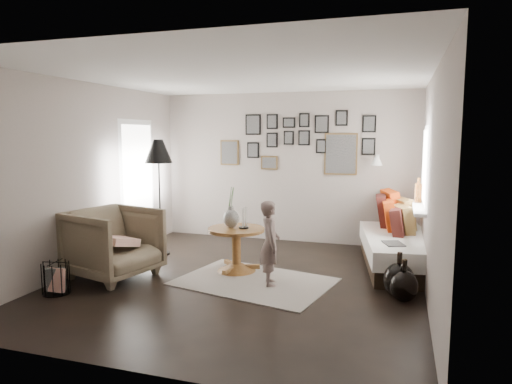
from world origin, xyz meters
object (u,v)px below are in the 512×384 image
(floor_lamp, at_px, (159,156))
(daybed, at_px, (398,244))
(magazine_basket, at_px, (56,278))
(demijohn_small, at_px, (404,286))
(vase, at_px, (231,215))
(armchair, at_px, (114,243))
(child, at_px, (270,243))
(pedestal_table, at_px, (236,251))
(demijohn_large, at_px, (399,280))

(floor_lamp, bearing_deg, daybed, 7.30)
(magazine_basket, height_order, demijohn_small, demijohn_small)
(vase, bearing_deg, daybed, 23.02)
(armchair, height_order, child, child)
(daybed, xyz_separation_m, magazine_basket, (-3.86, -2.42, -0.14))
(pedestal_table, distance_m, demijohn_small, 2.25)
(vase, height_order, magazine_basket, vase)
(vase, height_order, demijohn_small, vase)
(daybed, distance_m, magazine_basket, 4.55)
(child, bearing_deg, daybed, -70.85)
(daybed, xyz_separation_m, floor_lamp, (-3.56, -0.46, 1.23))
(vase, distance_m, floor_lamp, 1.64)
(armchair, distance_m, floor_lamp, 1.63)
(demijohn_small, bearing_deg, pedestal_table, 167.10)
(magazine_basket, bearing_deg, child, 24.52)
(pedestal_table, distance_m, daybed, 2.32)
(magazine_basket, bearing_deg, daybed, 32.11)
(demijohn_small, xyz_separation_m, child, (-1.60, 0.10, 0.35))
(armchair, xyz_separation_m, floor_lamp, (0.01, 1.21, 1.10))
(floor_lamp, distance_m, demijohn_small, 4.01)
(floor_lamp, height_order, magazine_basket, floor_lamp)
(magazine_basket, distance_m, demijohn_large, 4.03)
(magazine_basket, relative_size, demijohn_small, 0.78)
(demijohn_large, xyz_separation_m, demijohn_small, (0.05, -0.12, -0.02))
(demijohn_small, distance_m, child, 1.64)
(vase, height_order, armchair, vase)
(demijohn_small, bearing_deg, child, 176.42)
(floor_lamp, distance_m, demijohn_large, 3.93)
(floor_lamp, xyz_separation_m, magazine_basket, (-0.30, -1.96, -1.37))
(demijohn_large, bearing_deg, vase, 169.72)
(daybed, bearing_deg, demijohn_small, -95.83)
(demijohn_large, relative_size, demijohn_small, 1.10)
(armchair, relative_size, demijohn_large, 1.88)
(vase, relative_size, armchair, 0.55)
(demijohn_small, bearing_deg, daybed, 93.24)
(pedestal_table, bearing_deg, daybed, 24.25)
(floor_lamp, relative_size, magazine_basket, 4.76)
(pedestal_table, distance_m, vase, 0.51)
(daybed, height_order, demijohn_small, daybed)
(vase, xyz_separation_m, demijohn_large, (2.22, -0.40, -0.57))
(floor_lamp, bearing_deg, child, -23.74)
(pedestal_table, xyz_separation_m, demijohn_small, (2.19, -0.50, -0.10))
(daybed, height_order, child, child)
(demijohn_small, bearing_deg, vase, 167.06)
(pedestal_table, xyz_separation_m, demijohn_large, (2.14, -0.38, -0.08))
(magazine_basket, bearing_deg, pedestal_table, 40.09)
(demijohn_large, height_order, child, child)
(armchair, distance_m, child, 2.07)
(vase, distance_m, child, 0.83)
(pedestal_table, height_order, daybed, daybed)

